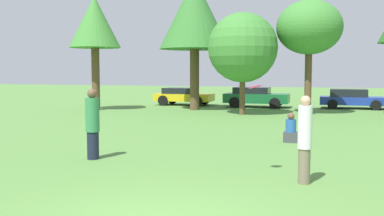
{
  "coord_description": "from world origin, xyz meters",
  "views": [
    {
      "loc": [
        2.4,
        -5.75,
        2.28
      ],
      "look_at": [
        -0.8,
        4.25,
        1.41
      ],
      "focal_mm": 40.92,
      "sensor_mm": 36.0,
      "label": 1
    }
  ],
  "objects_px": {
    "tree_3": "(309,28)",
    "person_catcher": "(305,139)",
    "parked_car_blue": "(352,99)",
    "person_thrower": "(93,124)",
    "parked_car_green": "(255,97)",
    "bystander_sitting": "(291,130)",
    "tree_2": "(243,48)",
    "frisbee": "(255,87)",
    "tree_0": "(95,24)",
    "tree_1": "(195,14)",
    "parked_car_yellow": "(183,96)"
  },
  "relations": [
    {
      "from": "frisbee",
      "to": "bystander_sitting",
      "type": "bearing_deg",
      "value": 86.11
    },
    {
      "from": "parked_car_blue",
      "to": "tree_3",
      "type": "bearing_deg",
      "value": -117.3
    },
    {
      "from": "tree_1",
      "to": "tree_2",
      "type": "distance_m",
      "value": 4.37
    },
    {
      "from": "person_catcher",
      "to": "bystander_sitting",
      "type": "xyz_separation_m",
      "value": [
        -0.73,
        5.28,
        -0.54
      ]
    },
    {
      "from": "tree_2",
      "to": "parked_car_yellow",
      "type": "bearing_deg",
      "value": 134.09
    },
    {
      "from": "bystander_sitting",
      "to": "tree_0",
      "type": "relative_size",
      "value": 0.14
    },
    {
      "from": "parked_car_green",
      "to": "tree_2",
      "type": "bearing_deg",
      "value": -88.78
    },
    {
      "from": "tree_3",
      "to": "person_catcher",
      "type": "bearing_deg",
      "value": -87.27
    },
    {
      "from": "bystander_sitting",
      "to": "parked_car_blue",
      "type": "bearing_deg",
      "value": 80.37
    },
    {
      "from": "person_catcher",
      "to": "parked_car_green",
      "type": "xyz_separation_m",
      "value": [
        -4.16,
        18.89,
        -0.24
      ]
    },
    {
      "from": "parked_car_green",
      "to": "parked_car_blue",
      "type": "bearing_deg",
      "value": 6.29
    },
    {
      "from": "person_thrower",
      "to": "bystander_sitting",
      "type": "xyz_separation_m",
      "value": [
        4.67,
        4.37,
        -0.54
      ]
    },
    {
      "from": "tree_2",
      "to": "parked_car_green",
      "type": "height_order",
      "value": "tree_2"
    },
    {
      "from": "frisbee",
      "to": "tree_0",
      "type": "xyz_separation_m",
      "value": [
        -11.78,
        13.62,
        3.13
      ]
    },
    {
      "from": "bystander_sitting",
      "to": "tree_1",
      "type": "distance_m",
      "value": 13.49
    },
    {
      "from": "person_thrower",
      "to": "tree_2",
      "type": "height_order",
      "value": "tree_2"
    },
    {
      "from": "frisbee",
      "to": "tree_0",
      "type": "bearing_deg",
      "value": 130.85
    },
    {
      "from": "person_thrower",
      "to": "tree_1",
      "type": "distance_m",
      "value": 15.76
    },
    {
      "from": "bystander_sitting",
      "to": "tree_1",
      "type": "height_order",
      "value": "tree_1"
    },
    {
      "from": "person_thrower",
      "to": "parked_car_green",
      "type": "bearing_deg",
      "value": 95.59
    },
    {
      "from": "tree_1",
      "to": "parked_car_yellow",
      "type": "height_order",
      "value": "tree_1"
    },
    {
      "from": "tree_1",
      "to": "parked_car_green",
      "type": "distance_m",
      "value": 6.63
    },
    {
      "from": "bystander_sitting",
      "to": "tree_2",
      "type": "bearing_deg",
      "value": 111.03
    },
    {
      "from": "tree_0",
      "to": "tree_1",
      "type": "bearing_deg",
      "value": 19.04
    },
    {
      "from": "person_thrower",
      "to": "person_catcher",
      "type": "bearing_deg",
      "value": -0.0
    },
    {
      "from": "tree_0",
      "to": "parked_car_green",
      "type": "height_order",
      "value": "tree_0"
    },
    {
      "from": "tree_0",
      "to": "bystander_sitting",
      "type": "bearing_deg",
      "value": -35.46
    },
    {
      "from": "parked_car_yellow",
      "to": "person_catcher",
      "type": "bearing_deg",
      "value": -64.75
    },
    {
      "from": "frisbee",
      "to": "parked_car_blue",
      "type": "height_order",
      "value": "frisbee"
    },
    {
      "from": "person_catcher",
      "to": "parked_car_yellow",
      "type": "distance_m",
      "value": 21.24
    },
    {
      "from": "person_catcher",
      "to": "parked_car_green",
      "type": "relative_size",
      "value": 0.44
    },
    {
      "from": "person_thrower",
      "to": "bystander_sitting",
      "type": "bearing_deg",
      "value": 52.65
    },
    {
      "from": "tree_2",
      "to": "bystander_sitting",
      "type": "bearing_deg",
      "value": -68.97
    },
    {
      "from": "bystander_sitting",
      "to": "parked_car_blue",
      "type": "height_order",
      "value": "parked_car_blue"
    },
    {
      "from": "tree_3",
      "to": "parked_car_yellow",
      "type": "height_order",
      "value": "tree_3"
    },
    {
      "from": "frisbee",
      "to": "bystander_sitting",
      "type": "relative_size",
      "value": 0.28
    },
    {
      "from": "frisbee",
      "to": "parked_car_green",
      "type": "relative_size",
      "value": 0.07
    },
    {
      "from": "tree_0",
      "to": "tree_2",
      "type": "xyz_separation_m",
      "value": [
        8.82,
        -0.06,
        -1.56
      ]
    },
    {
      "from": "frisbee",
      "to": "tree_3",
      "type": "distance_m",
      "value": 14.8
    },
    {
      "from": "person_catcher",
      "to": "parked_car_blue",
      "type": "xyz_separation_m",
      "value": [
        1.69,
        19.57,
        -0.3
      ]
    },
    {
      "from": "frisbee",
      "to": "tree_1",
      "type": "xyz_separation_m",
      "value": [
        -6.24,
        15.54,
        3.69
      ]
    },
    {
      "from": "person_catcher",
      "to": "parked_car_green",
      "type": "height_order",
      "value": "person_catcher"
    },
    {
      "from": "tree_1",
      "to": "parked_car_blue",
      "type": "xyz_separation_m",
      "value": [
        9.0,
        3.75,
        -5.02
      ]
    },
    {
      "from": "tree_0",
      "to": "tree_3",
      "type": "xyz_separation_m",
      "value": [
        12.14,
        0.94,
        -0.53
      ]
    },
    {
      "from": "person_catcher",
      "to": "frisbee",
      "type": "relative_size",
      "value": 6.62
    },
    {
      "from": "person_thrower",
      "to": "parked_car_blue",
      "type": "relative_size",
      "value": 0.47
    },
    {
      "from": "person_thrower",
      "to": "tree_0",
      "type": "height_order",
      "value": "tree_0"
    },
    {
      "from": "person_thrower",
      "to": "frisbee",
      "type": "relative_size",
      "value": 6.77
    },
    {
      "from": "person_thrower",
      "to": "frisbee",
      "type": "height_order",
      "value": "frisbee"
    },
    {
      "from": "tree_3",
      "to": "frisbee",
      "type": "bearing_deg",
      "value": -91.43
    }
  ]
}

